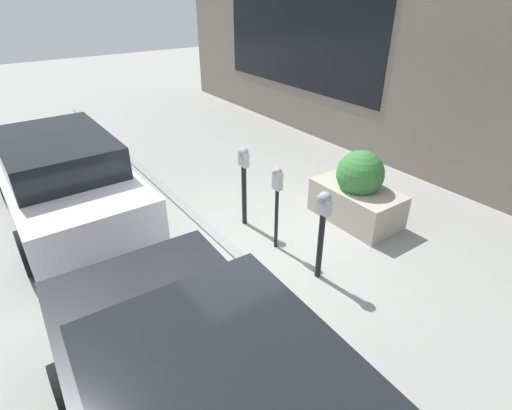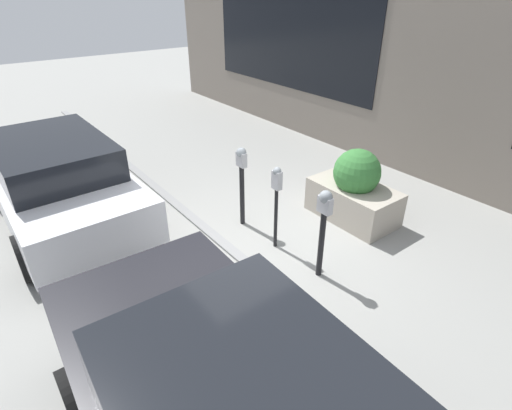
{
  "view_description": "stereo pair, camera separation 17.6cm",
  "coord_description": "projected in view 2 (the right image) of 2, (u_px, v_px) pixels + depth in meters",
  "views": [
    {
      "loc": [
        -3.91,
        2.6,
        3.51
      ],
      "look_at": [
        0.0,
        -0.16,
        0.84
      ],
      "focal_mm": 28.0,
      "sensor_mm": 36.0,
      "label": 1
    },
    {
      "loc": [
        -3.81,
        2.74,
        3.51
      ],
      "look_at": [
        0.0,
        -0.16,
        0.84
      ],
      "focal_mm": 28.0,
      "sensor_mm": 36.0,
      "label": 2
    }
  ],
  "objects": [
    {
      "name": "ground_plane",
      "position": [
        247.0,
        258.0,
        5.8
      ],
      "size": [
        40.0,
        40.0,
        0.0
      ],
      "primitive_type": "plane",
      "color": "#999993"
    },
    {
      "name": "planter_box",
      "position": [
        354.0,
        191.0,
        6.58
      ],
      "size": [
        1.45,
        0.83,
        1.22
      ],
      "color": "#B2A899",
      "rests_on": "ground_plane"
    },
    {
      "name": "building_facade",
      "position": [
        449.0,
        65.0,
        7.08
      ],
      "size": [
        19.0,
        0.17,
        4.43
      ],
      "color": "slate",
      "rests_on": "ground_plane"
    },
    {
      "name": "curb_strip",
      "position": [
        243.0,
        259.0,
        5.75
      ],
      "size": [
        19.0,
        0.16,
        0.04
      ],
      "color": "gray",
      "rests_on": "ground_plane"
    },
    {
      "name": "parking_meter_nearest",
      "position": [
        324.0,
        219.0,
        5.06
      ],
      "size": [
        0.2,
        0.17,
        1.29
      ],
      "color": "black",
      "rests_on": "ground_plane"
    },
    {
      "name": "parking_meter_second",
      "position": [
        276.0,
        192.0,
        5.64
      ],
      "size": [
        0.14,
        0.12,
        1.3
      ],
      "color": "black",
      "rests_on": "ground_plane"
    },
    {
      "name": "parking_meter_middle",
      "position": [
        242.0,
        175.0,
        6.23
      ],
      "size": [
        0.18,
        0.16,
        1.34
      ],
      "color": "black",
      "rests_on": "ground_plane"
    },
    {
      "name": "parked_car_middle",
      "position": [
        56.0,
        178.0,
        6.38
      ],
      "size": [
        4.35,
        1.79,
        1.46
      ],
      "rotation": [
        0.0,
        0.0,
        0.02
      ],
      "color": "silver",
      "rests_on": "ground_plane"
    }
  ]
}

